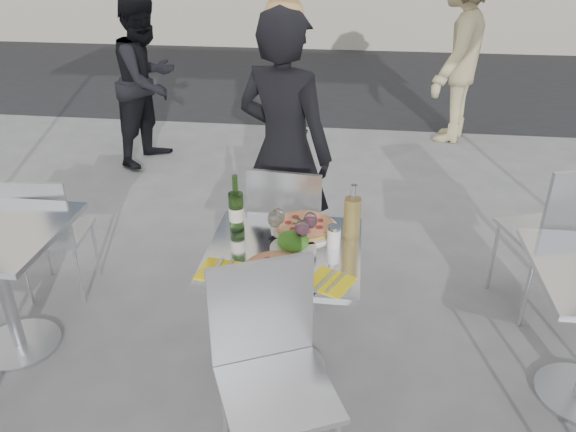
# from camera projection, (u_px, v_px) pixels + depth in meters

# --- Properties ---
(ground) EXTENTS (80.00, 80.00, 0.00)m
(ground) POSITION_uv_depth(u_px,v_px,m) (284.00, 370.00, 2.99)
(ground) COLOR #5E5E60
(street_asphalt) EXTENTS (24.00, 5.00, 0.00)m
(street_asphalt) POSITION_uv_depth(u_px,v_px,m) (340.00, 76.00, 8.70)
(street_asphalt) COLOR black
(street_asphalt) RESTS_ON ground
(main_table) EXTENTS (0.72, 0.72, 0.75)m
(main_table) POSITION_uv_depth(u_px,v_px,m) (284.00, 286.00, 2.74)
(main_table) COLOR #B7BABF
(main_table) RESTS_ON ground
(chair_far) EXTENTS (0.46, 0.47, 0.92)m
(chair_far) POSITION_uv_depth(u_px,v_px,m) (288.00, 224.00, 3.29)
(chair_far) COLOR silver
(chair_far) RESTS_ON ground
(chair_near) EXTENTS (0.58, 0.59, 0.96)m
(chair_near) POSITION_uv_depth(u_px,v_px,m) (270.00, 359.00, 2.25)
(chair_near) COLOR silver
(chair_near) RESTS_ON ground
(side_chair_lfar) EXTENTS (0.42, 0.43, 0.83)m
(side_chair_lfar) POSITION_uv_depth(u_px,v_px,m) (48.00, 228.00, 3.35)
(side_chair_lfar) COLOR silver
(side_chair_lfar) RESTS_ON ground
(side_chair_rfar) EXTENTS (0.57, 0.58, 1.00)m
(side_chair_rfar) POSITION_uv_depth(u_px,v_px,m) (562.00, 228.00, 3.16)
(side_chair_rfar) COLOR silver
(side_chair_rfar) RESTS_ON ground
(woman_diner) EXTENTS (0.75, 0.63, 1.73)m
(woman_diner) POSITION_uv_depth(u_px,v_px,m) (284.00, 152.00, 3.44)
(woman_diner) COLOR black
(woman_diner) RESTS_ON ground
(pedestrian_a) EXTENTS (0.80, 0.91, 1.57)m
(pedestrian_a) POSITION_uv_depth(u_px,v_px,m) (147.00, 81.00, 5.29)
(pedestrian_a) COLOR black
(pedestrian_a) RESTS_ON ground
(pedestrian_b) EXTENTS (1.08, 1.38, 1.88)m
(pedestrian_b) POSITION_uv_depth(u_px,v_px,m) (457.00, 51.00, 5.77)
(pedestrian_b) COLOR tan
(pedestrian_b) RESTS_ON ground
(pizza_near) EXTENTS (0.31, 0.31, 0.02)m
(pizza_near) POSITION_uv_depth(u_px,v_px,m) (277.00, 270.00, 2.47)
(pizza_near) COLOR tan
(pizza_near) RESTS_ON main_table
(pizza_far) EXTENTS (0.34, 0.34, 0.03)m
(pizza_far) POSITION_uv_depth(u_px,v_px,m) (305.00, 227.00, 2.81)
(pizza_far) COLOR white
(pizza_far) RESTS_ON main_table
(salad_plate) EXTENTS (0.22, 0.22, 0.09)m
(salad_plate) POSITION_uv_depth(u_px,v_px,m) (293.00, 243.00, 2.63)
(salad_plate) COLOR white
(salad_plate) RESTS_ON main_table
(wine_bottle) EXTENTS (0.07, 0.08, 0.29)m
(wine_bottle) POSITION_uv_depth(u_px,v_px,m) (236.00, 209.00, 2.76)
(wine_bottle) COLOR #2F5821
(wine_bottle) RESTS_ON main_table
(carafe) EXTENTS (0.08, 0.08, 0.29)m
(carafe) POSITION_uv_depth(u_px,v_px,m) (352.00, 218.00, 2.67)
(carafe) COLOR tan
(carafe) RESTS_ON main_table
(sugar_shaker) EXTENTS (0.06, 0.06, 0.11)m
(sugar_shaker) POSITION_uv_depth(u_px,v_px,m) (334.00, 236.00, 2.65)
(sugar_shaker) COLOR white
(sugar_shaker) RESTS_ON main_table
(wineglass_white_a) EXTENTS (0.07, 0.07, 0.16)m
(wineglass_white_a) POSITION_uv_depth(u_px,v_px,m) (275.00, 220.00, 2.67)
(wineglass_white_a) COLOR white
(wineglass_white_a) RESTS_ON main_table
(wineglass_white_b) EXTENTS (0.07, 0.07, 0.16)m
(wineglass_white_b) POSITION_uv_depth(u_px,v_px,m) (278.00, 218.00, 2.69)
(wineglass_white_b) COLOR white
(wineglass_white_b) RESTS_ON main_table
(wineglass_red_a) EXTENTS (0.07, 0.07, 0.16)m
(wineglass_red_a) POSITION_uv_depth(u_px,v_px,m) (302.00, 230.00, 2.59)
(wineglass_red_a) COLOR white
(wineglass_red_a) RESTS_ON main_table
(wineglass_red_b) EXTENTS (0.07, 0.07, 0.16)m
(wineglass_red_b) POSITION_uv_depth(u_px,v_px,m) (310.00, 221.00, 2.66)
(wineglass_red_b) COLOR white
(wineglass_red_b) RESTS_ON main_table
(napkin_left) EXTENTS (0.20, 0.20, 0.01)m
(napkin_left) POSITION_uv_depth(u_px,v_px,m) (220.00, 270.00, 2.48)
(napkin_left) COLOR yellow
(napkin_left) RESTS_ON main_table
(napkin_right) EXTENTS (0.24, 0.24, 0.01)m
(napkin_right) POSITION_uv_depth(u_px,v_px,m) (330.00, 282.00, 2.40)
(napkin_right) COLOR yellow
(napkin_right) RESTS_ON main_table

